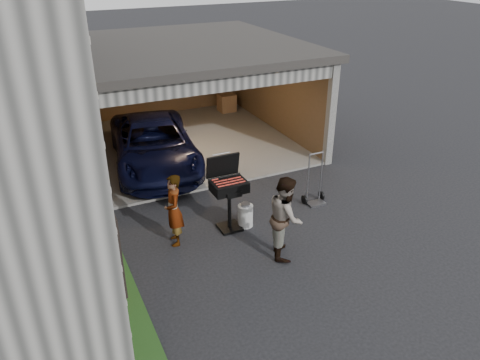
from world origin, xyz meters
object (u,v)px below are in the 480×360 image
(man, at_px, (286,217))
(plywood_panel, at_px, (110,274))
(propane_tank, at_px, (245,216))
(hand_truck, at_px, (315,193))
(woman, at_px, (174,210))
(bbq_grill, at_px, (228,188))
(minivan, at_px, (154,146))

(man, distance_m, plywood_panel, 3.22)
(propane_tank, relative_size, hand_truck, 0.39)
(woman, relative_size, propane_tank, 3.06)
(propane_tank, bearing_deg, bbq_grill, 168.14)
(minivan, relative_size, man, 2.72)
(woman, xyz_separation_m, bbq_grill, (1.16, 0.04, 0.20))
(woman, height_order, propane_tank, woman)
(propane_tank, relative_size, plywood_panel, 0.48)
(woman, height_order, hand_truck, woman)
(bbq_grill, xyz_separation_m, propane_tank, (0.35, -0.07, -0.69))
(woman, height_order, bbq_grill, bbq_grill)
(bbq_grill, bearing_deg, hand_truck, 3.39)
(minivan, relative_size, bbq_grill, 2.81)
(man, height_order, propane_tank, man)
(propane_tank, xyz_separation_m, plywood_panel, (-2.96, -1.10, 0.25))
(hand_truck, bearing_deg, bbq_grill, -176.29)
(bbq_grill, height_order, hand_truck, bbq_grill)
(propane_tank, bearing_deg, plywood_panel, -159.71)
(bbq_grill, xyz_separation_m, hand_truck, (2.18, 0.13, -0.69))
(bbq_grill, relative_size, hand_truck, 1.26)
(man, xyz_separation_m, plywood_panel, (-3.20, 0.09, -0.31))
(propane_tank, bearing_deg, hand_truck, 6.27)
(woman, xyz_separation_m, propane_tank, (1.51, -0.03, -0.49))
(bbq_grill, distance_m, plywood_panel, 2.90)
(minivan, xyz_separation_m, hand_truck, (2.73, -3.36, -0.37))
(minivan, distance_m, propane_tank, 3.69)
(woman, height_order, plywood_panel, woman)
(man, xyz_separation_m, hand_truck, (1.60, 1.39, -0.56))
(woman, relative_size, man, 0.91)
(plywood_panel, bearing_deg, propane_tank, 20.29)
(minivan, xyz_separation_m, plywood_panel, (-2.07, -4.66, -0.11))
(man, bearing_deg, minivan, 37.08)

